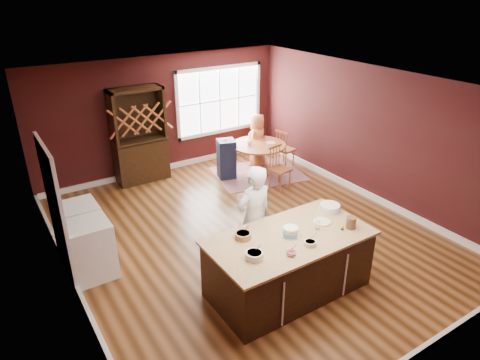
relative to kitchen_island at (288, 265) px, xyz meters
name	(u,v)px	position (x,y,z in m)	size (l,w,h in m)	color
room_shell	(246,165)	(0.34, 1.62, 0.91)	(7.00, 7.00, 7.00)	brown
window	(219,100)	(1.84, 5.09, 1.06)	(2.36, 0.10, 1.66)	white
doorway	(57,214)	(-2.63, 2.22, 0.59)	(0.08, 1.26, 2.13)	white
kitchen_island	(288,265)	(0.00, 0.00, 0.00)	(2.33, 1.22, 0.92)	black
dining_table	(259,153)	(2.04, 3.67, 0.10)	(1.25, 1.25, 0.75)	brown
baker	(254,219)	(-0.10, 0.75, 0.43)	(0.63, 0.42, 1.73)	silver
layer_cake	(290,231)	(0.02, 0.02, 0.54)	(0.30, 0.30, 0.12)	white
bowl_blue	(254,255)	(-0.72, -0.16, 0.53)	(0.24, 0.24, 0.09)	silver
bowl_yellow	(243,235)	(-0.58, 0.31, 0.52)	(0.23, 0.23, 0.09)	#9D663A
bowl_pink	(291,253)	(-0.28, -0.36, 0.51)	(0.14, 0.14, 0.05)	silver
bowl_olive	(310,243)	(0.09, -0.32, 0.51)	(0.16, 0.16, 0.06)	beige
drinking_glass	(318,225)	(0.45, -0.07, 0.55)	(0.07, 0.07, 0.13)	silver
dinner_plate	(322,222)	(0.64, 0.04, 0.49)	(0.26, 0.26, 0.02)	beige
white_tub	(330,208)	(0.98, 0.24, 0.53)	(0.31, 0.31, 0.11)	silver
stoneware_crock	(351,223)	(0.87, -0.30, 0.57)	(0.14, 0.14, 0.17)	brown
toy_figurine	(342,228)	(0.74, -0.27, 0.52)	(0.04, 0.04, 0.07)	#EAAD0A
rug	(258,174)	(2.04, 3.67, -0.43)	(1.99, 1.54, 0.01)	brown
chair_east	(285,148)	(2.88, 3.74, 0.03)	(0.39, 0.38, 0.94)	olive
chair_south	(280,168)	(2.02, 2.81, 0.04)	(0.40, 0.38, 0.96)	brown
chair_north	(252,143)	(2.44, 4.51, 0.02)	(0.38, 0.36, 0.91)	brown
seated_woman	(257,140)	(2.33, 4.14, 0.22)	(0.64, 0.42, 1.31)	#DD7741
high_chair	(226,158)	(1.31, 3.92, 0.04)	(0.38, 0.38, 0.95)	#1A2546
toddler	(223,143)	(1.29, 4.02, 0.37)	(0.18, 0.14, 0.26)	#8CA5BF
table_plate	(271,143)	(2.32, 3.57, 0.32)	(0.21, 0.21, 0.02)	beige
table_cup	(249,143)	(1.85, 3.76, 0.36)	(0.12, 0.12, 0.09)	white
hutch	(139,136)	(-0.36, 4.84, 0.62)	(1.16, 0.48, 2.12)	black
washer	(91,250)	(-2.30, 1.90, 0.02)	(0.63, 0.61, 0.92)	white
dryer	(80,231)	(-2.30, 2.54, 0.02)	(0.64, 0.62, 0.93)	white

